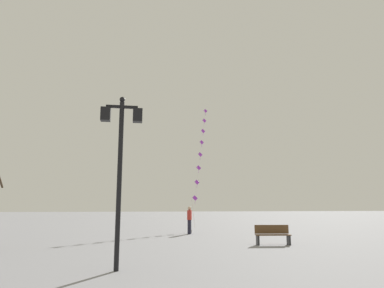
{
  "coord_description": "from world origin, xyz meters",
  "views": [
    {
      "loc": [
        -1.43,
        -2.3,
        1.79
      ],
      "look_at": [
        2.08,
        19.39,
        5.69
      ],
      "focal_mm": 32.41,
      "sensor_mm": 36.0,
      "label": 1
    }
  ],
  "objects": [
    {
      "name": "kite_flyer",
      "position": [
        2.02,
        20.04,
        0.9
      ],
      "size": [
        0.34,
        0.63,
        1.71
      ],
      "rotation": [
        0.0,
        0.0,
        1.27
      ],
      "color": "#1E1E2D",
      "rests_on": "ground_plane"
    },
    {
      "name": "park_bench",
      "position": [
        4.88,
        13.37,
        0.45
      ],
      "size": [
        1.64,
        0.61,
        0.89
      ],
      "rotation": [
        0.0,
        0.0,
        -0.11
      ],
      "color": "brown",
      "rests_on": "ground_plane"
    },
    {
      "name": "ground_plane",
      "position": [
        0.0,
        20.0,
        0.0
      ],
      "size": [
        160.0,
        160.0,
        0.0
      ],
      "primitive_type": "plane",
      "color": "gray"
    },
    {
      "name": "kite_train",
      "position": [
        3.75,
        25.58,
        5.82
      ],
      "size": [
        2.94,
        8.55,
        11.0
      ],
      "color": "brown",
      "rests_on": "ground_plane"
    },
    {
      "name": "twin_lantern_lamp_post",
      "position": [
        -1.91,
        7.94,
        3.46
      ],
      "size": [
        1.22,
        0.28,
        5.01
      ],
      "color": "black",
      "rests_on": "ground_plane"
    }
  ]
}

